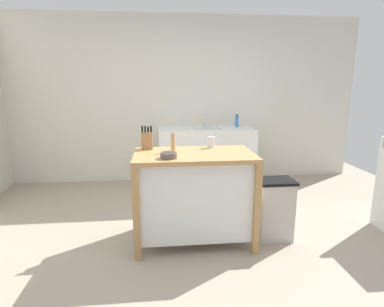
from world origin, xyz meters
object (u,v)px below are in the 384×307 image
(pepper_grinder, at_px, (173,142))
(sink_faucet, at_px, (205,120))
(knife_block, at_px, (147,140))
(bottle_hand_soap, at_px, (237,121))
(drinking_cup, at_px, (211,142))
(bowl_ceramic_wide, at_px, (169,155))
(trash_bin, at_px, (274,209))
(kitchen_island, at_px, (194,193))

(pepper_grinder, distance_m, sink_faucet, 1.96)
(knife_block, bearing_deg, pepper_grinder, -30.83)
(sink_faucet, distance_m, bottle_hand_soap, 0.50)
(drinking_cup, bearing_deg, pepper_grinder, -159.23)
(bowl_ceramic_wide, distance_m, bottle_hand_soap, 2.37)
(sink_faucet, bearing_deg, bottle_hand_soap, -7.07)
(drinking_cup, bearing_deg, knife_block, 179.87)
(pepper_grinder, bearing_deg, drinking_cup, 20.77)
(trash_bin, height_order, bottle_hand_soap, bottle_hand_soap)
(knife_block, xyz_separation_m, drinking_cup, (0.66, -0.00, -0.03))
(knife_block, relative_size, bottle_hand_soap, 1.20)
(kitchen_island, height_order, bottle_hand_soap, bottle_hand_soap)
(trash_bin, bearing_deg, bottle_hand_soap, 87.94)
(kitchen_island, xyz_separation_m, bottle_hand_soap, (0.88, 1.89, 0.47))
(bowl_ceramic_wide, distance_m, sink_faucet, 2.24)
(kitchen_island, distance_m, bowl_ceramic_wide, 0.53)
(drinking_cup, xyz_separation_m, bottle_hand_soap, (0.68, 1.66, 0.01))
(bowl_ceramic_wide, relative_size, pepper_grinder, 0.77)
(knife_block, relative_size, sink_faucet, 1.08)
(knife_block, height_order, pepper_grinder, knife_block)
(bowl_ceramic_wide, xyz_separation_m, sink_faucet, (0.64, 2.14, 0.06))
(drinking_cup, distance_m, trash_bin, 0.94)
(knife_block, height_order, drinking_cup, knife_block)
(drinking_cup, bearing_deg, trash_bin, -24.55)
(kitchen_island, bearing_deg, sink_faucet, 78.72)
(trash_bin, bearing_deg, kitchen_island, 176.97)
(knife_block, bearing_deg, bottle_hand_soap, 51.02)
(sink_faucet, height_order, bottle_hand_soap, sink_faucet)
(trash_bin, xyz_separation_m, bottle_hand_soap, (0.07, 1.94, 0.66))
(sink_faucet, bearing_deg, drinking_cup, -96.20)
(bowl_ceramic_wide, relative_size, drinking_cup, 1.31)
(bowl_ceramic_wide, xyz_separation_m, bottle_hand_soap, (1.13, 2.08, 0.04))
(bottle_hand_soap, bearing_deg, knife_block, -128.98)
(trash_bin, bearing_deg, bowl_ceramic_wide, -172.16)
(knife_block, distance_m, sink_faucet, 1.91)
(bowl_ceramic_wide, distance_m, trash_bin, 1.24)
(pepper_grinder, bearing_deg, bottle_hand_soap, 59.11)
(bowl_ceramic_wide, xyz_separation_m, pepper_grinder, (0.05, 0.27, 0.07))
(kitchen_island, distance_m, bottle_hand_soap, 2.14)
(drinking_cup, bearing_deg, kitchen_island, -130.69)
(sink_faucet, xyz_separation_m, bottle_hand_soap, (0.49, -0.06, -0.02))
(bowl_ceramic_wide, distance_m, pepper_grinder, 0.29)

